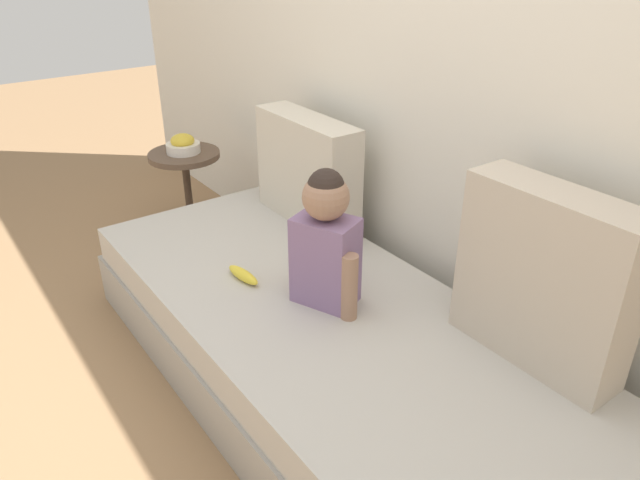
{
  "coord_description": "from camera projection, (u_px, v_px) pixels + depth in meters",
  "views": [
    {
      "loc": [
        1.4,
        -1.03,
        1.54
      ],
      "look_at": [
        -0.01,
        0.0,
        0.62
      ],
      "focal_mm": 33.64,
      "sensor_mm": 36.0,
      "label": 1
    }
  ],
  "objects": [
    {
      "name": "ground_plane",
      "position": [
        321.0,
        387.0,
        2.25
      ],
      "size": [
        12.0,
        12.0,
        0.0
      ],
      "primitive_type": "plane",
      "color": "#93704C"
    },
    {
      "name": "back_wall",
      "position": [
        461.0,
        66.0,
        2.04
      ],
      "size": [
        5.36,
        0.1,
        2.23
      ],
      "primitive_type": "cube",
      "color": "silver",
      "rests_on": "ground"
    },
    {
      "name": "couch",
      "position": [
        321.0,
        348.0,
        2.17
      ],
      "size": [
        2.16,
        0.91,
        0.37
      ],
      "color": "#9C978F",
      "rests_on": "ground"
    },
    {
      "name": "throw_pillow_left",
      "position": [
        307.0,
        170.0,
        2.58
      ],
      "size": [
        0.57,
        0.16,
        0.47
      ],
      "primitive_type": "cube",
      "color": "beige",
      "rests_on": "couch"
    },
    {
      "name": "throw_pillow_right",
      "position": [
        544.0,
        279.0,
        1.72
      ],
      "size": [
        0.52,
        0.16,
        0.54
      ],
      "primitive_type": "cube",
      "color": "#C1B29E",
      "rests_on": "couch"
    },
    {
      "name": "toddler",
      "position": [
        326.0,
        240.0,
        2.0
      ],
      "size": [
        0.32,
        0.21,
        0.49
      ],
      "color": "gray",
      "rests_on": "couch"
    },
    {
      "name": "banana",
      "position": [
        243.0,
        275.0,
        2.22
      ],
      "size": [
        0.17,
        0.06,
        0.04
      ],
      "primitive_type": "ellipsoid",
      "rotation": [
        0.0,
        0.0,
        0.11
      ],
      "color": "yellow",
      "rests_on": "couch"
    },
    {
      "name": "side_table",
      "position": [
        186.0,
        173.0,
        3.2
      ],
      "size": [
        0.37,
        0.37,
        0.48
      ],
      "color": "brown",
      "rests_on": "ground"
    },
    {
      "name": "fruit_bowl",
      "position": [
        183.0,
        145.0,
        3.13
      ],
      "size": [
        0.18,
        0.18,
        0.1
      ],
      "color": "silver",
      "rests_on": "side_table"
    }
  ]
}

